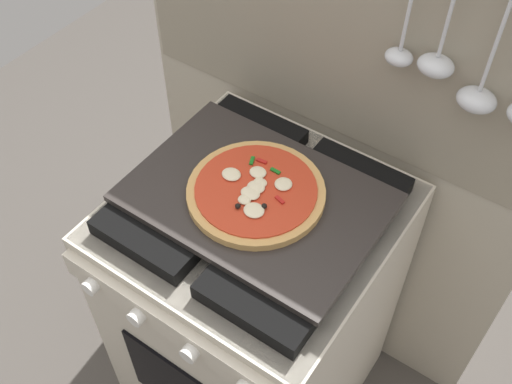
% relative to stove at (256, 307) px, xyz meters
% --- Properties ---
extents(ground_plane, '(4.00, 4.00, 0.00)m').
position_rel_stove_xyz_m(ground_plane, '(0.00, 0.00, -0.45)').
color(ground_plane, '#4C4742').
extents(kitchen_backsplash, '(1.10, 0.09, 1.55)m').
position_rel_stove_xyz_m(kitchen_backsplash, '(0.00, 0.34, 0.34)').
color(kitchen_backsplash, '#B2A893').
rests_on(kitchen_backsplash, ground_plane).
extents(stove, '(0.60, 0.64, 0.90)m').
position_rel_stove_xyz_m(stove, '(0.00, 0.00, 0.00)').
color(stove, beige).
rests_on(stove, ground_plane).
extents(baking_tray, '(0.54, 0.38, 0.02)m').
position_rel_stove_xyz_m(baking_tray, '(0.00, 0.00, 0.46)').
color(baking_tray, '#2D2826').
rests_on(baking_tray, stove).
extents(pizza_left, '(0.30, 0.30, 0.03)m').
position_rel_stove_xyz_m(pizza_left, '(-0.00, 0.00, 0.48)').
color(pizza_left, tan).
rests_on(pizza_left, baking_tray).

